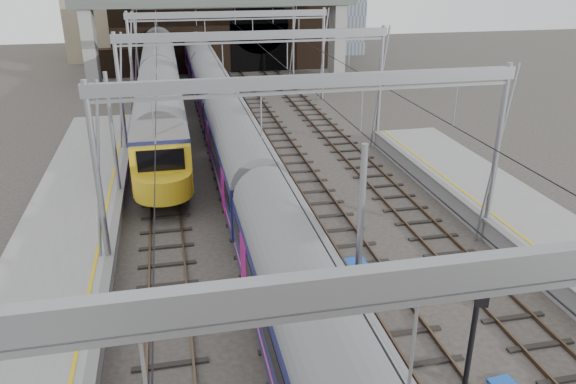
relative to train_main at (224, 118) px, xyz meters
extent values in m
cube|color=gray|center=(-8.20, -20.36, -1.82)|extent=(4.20, 55.00, 1.10)
cube|color=slate|center=(-6.15, -20.36, -1.32)|extent=(0.35, 55.00, 0.12)
cube|color=gold|center=(-6.65, -20.36, -1.26)|extent=(0.12, 55.00, 0.01)
cube|color=#4C3828|center=(-4.72, -7.86, -2.28)|extent=(0.08, 80.00, 0.16)
cube|color=#4C3828|center=(-3.28, -7.86, -2.28)|extent=(0.08, 80.00, 0.16)
cube|color=black|center=(-4.00, -7.86, -2.36)|extent=(2.40, 80.00, 0.14)
cube|color=#4C3828|center=(-0.72, -7.86, -2.28)|extent=(0.08, 80.00, 0.16)
cube|color=#4C3828|center=(0.72, -7.86, -2.28)|extent=(0.08, 80.00, 0.16)
cube|color=black|center=(0.00, -7.86, -2.36)|extent=(2.40, 80.00, 0.14)
cube|color=#4C3828|center=(3.28, -7.86, -2.28)|extent=(0.08, 80.00, 0.16)
cube|color=#4C3828|center=(4.72, -7.86, -2.28)|extent=(0.08, 80.00, 0.16)
cube|color=black|center=(4.00, -7.86, -2.36)|extent=(2.40, 80.00, 0.14)
cube|color=#4C3828|center=(7.28, -7.86, -2.28)|extent=(0.08, 80.00, 0.16)
cube|color=#4C3828|center=(8.72, -7.86, -2.28)|extent=(0.08, 80.00, 0.16)
cube|color=black|center=(8.00, -7.86, -2.36)|extent=(2.40, 80.00, 0.14)
cube|color=gray|center=(2.00, -28.86, 5.23)|extent=(16.80, 0.28, 0.50)
cylinder|color=gray|center=(-6.20, -14.86, 1.63)|extent=(0.24, 0.24, 8.00)
cylinder|color=gray|center=(10.20, -14.86, 1.63)|extent=(0.24, 0.24, 8.00)
cube|color=gray|center=(2.00, -14.86, 5.23)|extent=(16.80, 0.28, 0.50)
cylinder|color=gray|center=(-6.20, -0.86, 1.63)|extent=(0.24, 0.24, 8.00)
cylinder|color=gray|center=(10.20, -0.86, 1.63)|extent=(0.24, 0.24, 8.00)
cube|color=gray|center=(2.00, -0.86, 5.23)|extent=(16.80, 0.28, 0.50)
cylinder|color=gray|center=(-6.20, 13.14, 1.63)|extent=(0.24, 0.24, 8.00)
cylinder|color=gray|center=(10.20, 13.14, 1.63)|extent=(0.24, 0.24, 8.00)
cube|color=gray|center=(2.00, 13.14, 5.23)|extent=(16.80, 0.28, 0.50)
cylinder|color=gray|center=(-6.20, 25.14, 1.63)|extent=(0.24, 0.24, 8.00)
cylinder|color=gray|center=(10.20, 25.14, 1.63)|extent=(0.24, 0.24, 8.00)
cube|color=gray|center=(2.00, 25.14, 5.23)|extent=(16.80, 0.28, 0.50)
cube|color=black|center=(-4.00, -7.86, 3.13)|extent=(0.03, 80.00, 0.03)
cube|color=black|center=(0.00, -7.86, 3.13)|extent=(0.03, 80.00, 0.03)
cube|color=black|center=(4.00, -7.86, 3.13)|extent=(0.03, 80.00, 0.03)
cube|color=black|center=(8.00, -7.86, 3.13)|extent=(0.03, 80.00, 0.03)
cube|color=black|center=(4.00, 29.14, 2.13)|extent=(26.00, 2.00, 9.00)
cube|color=black|center=(7.00, 28.12, 0.23)|extent=(6.50, 0.10, 5.20)
cylinder|color=black|center=(7.00, 28.12, 2.83)|extent=(6.50, 0.10, 6.50)
cube|color=black|center=(-8.00, 28.14, -0.87)|extent=(6.00, 1.50, 3.00)
cube|color=gray|center=(-10.50, 23.14, 1.73)|extent=(1.20, 2.50, 8.20)
cube|color=gray|center=(14.50, 23.14, 1.73)|extent=(1.20, 2.50, 8.20)
cube|color=black|center=(0.00, 0.08, -2.02)|extent=(2.02, 59.86, 0.70)
cube|color=#16194F|center=(0.00, 0.08, -0.22)|extent=(2.57, 59.86, 2.29)
cylinder|color=slate|center=(0.00, 0.08, 0.92)|extent=(2.51, 59.36, 2.51)
cube|color=black|center=(0.00, 0.08, 0.14)|extent=(2.59, 58.66, 0.69)
cube|color=#D24171|center=(0.00, 0.08, -0.87)|extent=(2.59, 58.86, 0.11)
cube|color=black|center=(-4.00, 26.27, -2.02)|extent=(2.37, 70.05, 0.70)
cube|color=#16194F|center=(-4.00, 26.27, -0.03)|extent=(3.01, 70.05, 2.69)
cylinder|color=slate|center=(-4.00, 26.27, 1.32)|extent=(2.95, 69.55, 2.95)
cube|color=black|center=(-4.00, 26.27, 0.40)|extent=(3.03, 68.85, 0.81)
cube|color=#D24171|center=(-4.00, 26.27, -0.78)|extent=(3.03, 69.05, 0.13)
cube|color=gold|center=(-4.00, -8.90, -0.13)|extent=(2.95, 0.60, 2.49)
cube|color=black|center=(-4.00, -9.07, 0.51)|extent=(2.26, 0.08, 1.08)
cylinder|color=black|center=(-0.19, -24.13, -0.01)|extent=(0.16, 0.16, 4.71)
cube|color=black|center=(-0.19, -24.31, 2.05)|extent=(0.36, 0.22, 0.88)
sphere|color=red|center=(-0.19, -24.43, 2.25)|extent=(0.18, 0.18, 0.18)
cylinder|color=black|center=(3.99, -24.39, -0.17)|extent=(0.15, 0.15, 4.40)
cube|color=black|center=(3.99, -24.57, 1.76)|extent=(0.36, 0.28, 0.83)
sphere|color=red|center=(3.99, -24.69, 1.94)|extent=(0.17, 0.17, 0.17)
cube|color=blue|center=(3.71, -15.72, -2.31)|extent=(0.97, 0.69, 0.11)
cube|color=blue|center=(5.78, -23.59, -2.33)|extent=(0.80, 0.61, 0.09)
camera|label=1|loc=(-3.35, -35.33, 9.51)|focal=35.00mm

